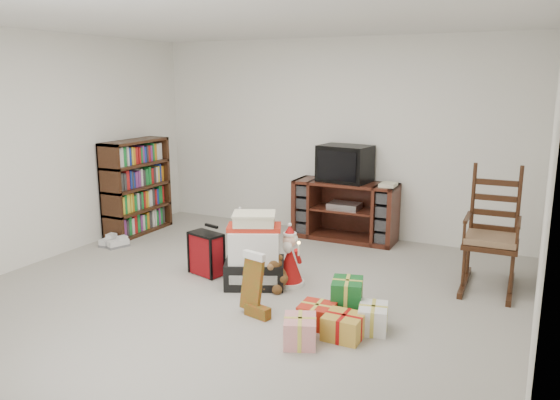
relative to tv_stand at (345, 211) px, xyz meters
The scene contains 13 objects.
room 2.42m from the tv_stand, 96.57° to the right, with size 5.01×5.01×2.51m.
tv_stand is the anchor object (origin of this frame).
bookshelf 2.72m from the tv_stand, 160.66° to the right, with size 0.33×1.00×1.22m.
rocking_chair 2.03m from the tv_stand, 26.72° to the right, with size 0.52×0.83×1.24m.
gift_pile 1.92m from the tv_stand, 97.57° to the right, with size 0.69×0.61×0.72m.
red_suitcase 2.05m from the tv_stand, 114.32° to the right, with size 0.38×0.27×0.53m.
stocking 2.48m from the tv_stand, 88.97° to the right, with size 0.26×0.11×0.55m, color #0B6A1E, non-canonical shape.
teddy_bear 1.92m from the tv_stand, 90.73° to the right, with size 0.24×0.21×0.35m.
santa_figurine 1.74m from the tv_stand, 88.38° to the right, with size 0.30×0.28×0.61m.
mrs_claus_figurine 1.50m from the tv_stand, 121.50° to the right, with size 0.29×0.27×0.59m.
sneaker_pair 2.88m from the tv_stand, 147.41° to the right, with size 0.33×0.28×0.09m.
gift_cluster 2.61m from the tv_stand, 72.00° to the right, with size 0.76×0.86×0.26m.
crt_television 0.59m from the tv_stand, 136.42° to the left, with size 0.67×0.52×0.45m.
Camera 1 is at (2.47, -4.10, 1.99)m, focal length 35.00 mm.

